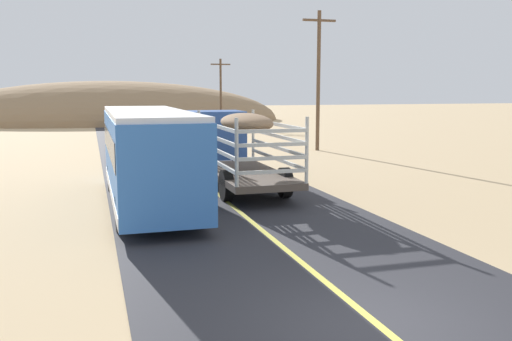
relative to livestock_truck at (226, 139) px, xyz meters
name	(u,v)px	position (x,y,z in m)	size (l,w,h in m)	color
ground_plane	(380,328)	(-1.10, -15.47, -1.79)	(240.00, 240.00, 0.00)	tan
road_surface	(380,327)	(-1.10, -15.47, -1.78)	(8.00, 120.00, 0.02)	#2D2D33
road_centre_line	(380,326)	(-1.10, -15.47, -1.77)	(0.16, 117.60, 0.00)	#D8CC4C
livestock_truck	(226,139)	(0.00, 0.00, 0.00)	(2.53, 9.70, 3.02)	#3359A5
bus	(148,155)	(-3.77, -4.55, -0.04)	(2.54, 10.00, 3.21)	#3872C6
car_far	(165,128)	(0.41, 23.76, -1.10)	(1.80, 4.40, 1.46)	#B2261E
power_pole_mid	(318,77)	(8.43, 9.87, 2.90)	(2.20, 0.24, 8.78)	brown
power_pole_far	(221,89)	(8.43, 37.43, 2.09)	(2.20, 0.24, 7.20)	brown
distant_hill	(110,121)	(-3.22, 46.97, -1.79)	(42.08, 22.70, 9.77)	#957553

